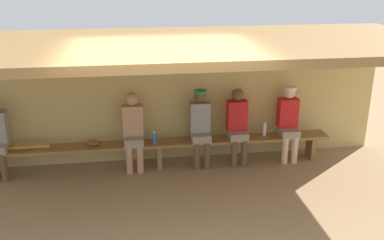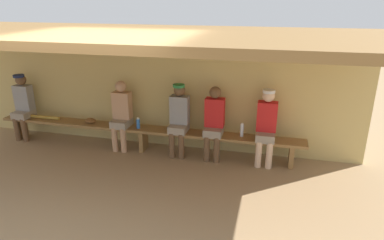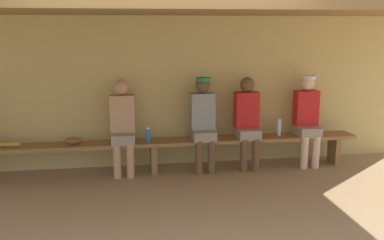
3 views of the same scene
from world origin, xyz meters
name	(u,v)px [view 1 (image 1 of 3)]	position (x,y,z in m)	size (l,w,h in m)	color
ground_plane	(167,214)	(0.00, 0.00, 0.00)	(24.00, 24.00, 0.00)	#9E7F59
back_wall	(156,99)	(0.00, 2.00, 1.10)	(8.00, 0.20, 2.20)	tan
dugout_roof	(160,46)	(0.00, 0.70, 2.26)	(8.00, 2.80, 0.12)	olive
bench	(159,146)	(0.00, 1.55, 0.39)	(6.00, 0.36, 0.46)	olive
player_in_white	(133,129)	(-0.42, 1.55, 0.73)	(0.34, 0.42, 1.34)	gray
player_near_post	(237,123)	(1.37, 1.55, 0.73)	(0.34, 0.42, 1.34)	gray
player_with_sunglasses	(200,124)	(0.72, 1.55, 0.75)	(0.34, 0.42, 1.34)	gray
player_middle	(288,120)	(2.28, 1.55, 0.75)	(0.34, 0.42, 1.34)	gray
water_bottle_blue	(154,138)	(-0.07, 1.51, 0.56)	(0.07, 0.07, 0.21)	blue
water_bottle_green	(264,129)	(1.87, 1.58, 0.58)	(0.06, 0.06, 0.25)	silver
baseball_glove_tan	(93,143)	(-1.11, 1.56, 0.51)	(0.24, 0.17, 0.09)	brown
baseball_bat	(25,147)	(-2.20, 1.55, 0.49)	(0.07, 0.07, 0.79)	#B28C33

